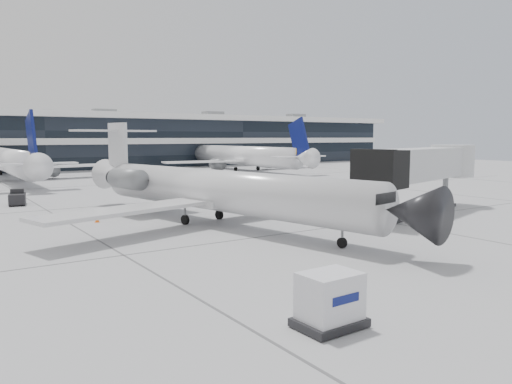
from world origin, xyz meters
TOP-DOWN VIEW (x-y plane):
  - ground at (0.00, 0.00)m, footprint 220.00×220.00m
  - terminal at (0.00, 82.00)m, footprint 170.00×22.00m
  - bg_jet_center at (-8.00, 55.00)m, footprint 32.00×40.00m
  - bg_jet_right at (32.00, 55.00)m, footprint 32.00×40.00m
  - regional_jet at (-1.21, 5.91)m, footprint 26.39×32.89m
  - jet_bridge at (16.29, 0.84)m, footprint 17.30×7.62m
  - cargo_uld at (-7.69, -13.88)m, footprint 2.30×1.73m
  - traffic_cone at (-8.14, 11.35)m, footprint 0.37×0.37m
  - far_tug at (-11.57, 25.12)m, footprint 1.85×2.60m

SIDE VIEW (x-z plane):
  - ground at x=0.00m, z-range 0.00..0.00m
  - bg_jet_center at x=-8.00m, z-range -4.80..4.80m
  - bg_jet_right at x=32.00m, z-range -4.80..4.80m
  - traffic_cone at x=-8.14m, z-range -0.01..0.49m
  - far_tug at x=-11.57m, z-range -0.08..1.43m
  - cargo_uld at x=-7.69m, z-range 0.01..1.85m
  - regional_jet at x=-1.21m, z-range -1.21..6.43m
  - jet_bridge at x=16.29m, z-range 1.29..6.91m
  - terminal at x=0.00m, z-range 0.00..10.00m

